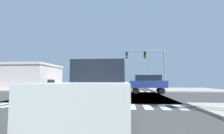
# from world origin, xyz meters

# --- Properties ---
(ground) EXTENTS (90.00, 90.00, 0.05)m
(ground) POSITION_xyz_m (0.00, 0.00, -0.03)
(ground) COLOR #3B3C3B
(sidewalk_corner_ne) EXTENTS (12.00, 12.00, 0.14)m
(sidewalk_corner_ne) POSITION_xyz_m (13.00, 12.00, 0.07)
(sidewalk_corner_ne) COLOR #A09B91
(sidewalk_corner_ne) RESTS_ON ground
(sidewalk_corner_nw) EXTENTS (12.00, 12.00, 0.14)m
(sidewalk_corner_nw) POSITION_xyz_m (-13.00, 12.00, 0.07)
(sidewalk_corner_nw) COLOR #A19D8D
(sidewalk_corner_nw) RESTS_ON ground
(crosswalk_near) EXTENTS (13.50, 2.00, 0.01)m
(crosswalk_near) POSITION_xyz_m (-0.25, -7.30, 0.00)
(crosswalk_near) COLOR white
(crosswalk_near) RESTS_ON ground
(crosswalk_far) EXTENTS (13.50, 2.00, 0.01)m
(crosswalk_far) POSITION_xyz_m (-0.25, 7.30, 0.00)
(crosswalk_far) COLOR white
(crosswalk_far) RESTS_ON ground
(traffic_signal_mast) EXTENTS (6.51, 0.55, 6.53)m
(traffic_signal_mast) POSITION_xyz_m (6.20, 7.27, 4.83)
(traffic_signal_mast) COLOR gray
(traffic_signal_mast) RESTS_ON ground
(street_lamp) EXTENTS (1.78, 0.32, 7.92)m
(street_lamp) POSITION_xyz_m (8.08, 19.47, 4.75)
(street_lamp) COLOR gray
(street_lamp) RESTS_ON ground
(bank_building) EXTENTS (15.65, 9.85, 4.72)m
(bank_building) POSITION_xyz_m (-17.98, 12.43, 2.37)
(bank_building) COLOR beige
(bank_building) RESTS_ON ground
(suv_queued_2) EXTENTS (4.60, 1.96, 2.34)m
(suv_queued_2) POSITION_xyz_m (5.70, 3.50, 1.39)
(suv_queued_2) COLOR black
(suv_queued_2) RESTS_ON ground
(sedan_leading_2) EXTENTS (1.80, 4.30, 1.88)m
(sedan_leading_2) POSITION_xyz_m (-2.00, 16.48, 1.12)
(sedan_leading_2) COLOR black
(sedan_leading_2) RESTS_ON ground
(pickup_trailing_1) EXTENTS (2.00, 5.10, 2.35)m
(pickup_trailing_1) POSITION_xyz_m (2.00, -12.57, 1.29)
(pickup_trailing_1) COLOR black
(pickup_trailing_1) RESTS_ON ground
(sedan_outer_4) EXTENTS (1.80, 4.30, 1.88)m
(sedan_outer_4) POSITION_xyz_m (-5.00, 18.58, 1.12)
(sedan_outer_4) COLOR black
(sedan_outer_4) RESTS_ON ground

